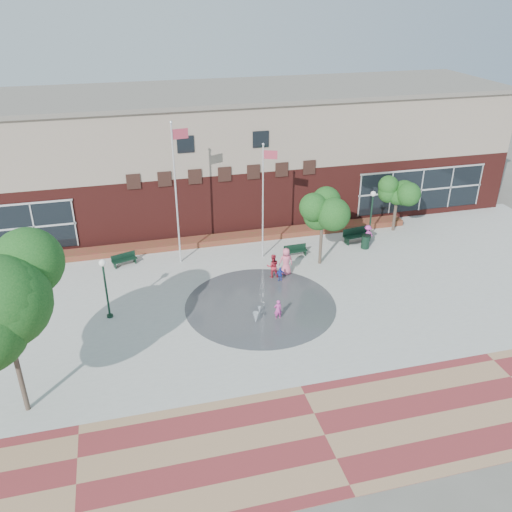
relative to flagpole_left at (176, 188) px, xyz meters
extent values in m
plane|color=#666056|center=(3.58, -9.37, -5.04)|extent=(120.00, 120.00, 0.00)
cube|color=#A8A8A0|center=(3.58, -5.37, -5.03)|extent=(46.00, 18.00, 0.01)
cube|color=maroon|center=(3.58, -16.37, -5.03)|extent=(46.00, 6.00, 0.01)
cylinder|color=#383A3D|center=(3.58, -6.37, -5.03)|extent=(8.40, 8.40, 0.01)
cube|color=#551D19|center=(3.58, 8.13, -2.79)|extent=(44.00, 10.00, 4.50)
cube|color=gray|center=(3.58, 8.13, 1.71)|extent=(44.00, 10.00, 4.50)
cube|color=slate|center=(3.58, 8.13, 4.01)|extent=(44.40, 10.40, 0.30)
cube|color=black|center=(18.58, 3.11, -2.92)|extent=(10.00, 0.12, 3.19)
cube|color=black|center=(1.08, 3.11, 1.76)|extent=(1.10, 0.10, 1.10)
cube|color=black|center=(6.08, 3.11, 1.76)|extent=(1.10, 0.10, 1.10)
cube|color=#A50C2A|center=(3.58, 2.23, -5.04)|extent=(26.00, 1.20, 0.40)
cylinder|color=white|center=(-0.05, -0.01, -0.58)|extent=(0.11, 0.11, 8.91)
sphere|color=white|center=(-0.05, -0.01, 3.92)|extent=(0.17, 0.17, 0.17)
cube|color=#A83446|center=(0.43, 0.07, 3.22)|extent=(0.97, 0.17, 0.60)
cylinder|color=white|center=(5.23, -0.68, -1.31)|extent=(0.10, 0.10, 7.47)
sphere|color=white|center=(5.23, -0.68, 2.48)|extent=(0.15, 0.15, 0.15)
cube|color=#A83446|center=(5.63, -0.84, 1.85)|extent=(0.81, 0.34, 0.53)
cylinder|color=#133021|center=(-4.56, -5.49, -3.47)|extent=(0.11, 0.11, 3.13)
cylinder|color=#133021|center=(-4.56, -5.49, -4.96)|extent=(0.33, 0.33, 0.15)
sphere|color=silver|center=(-4.56, -5.49, -1.74)|extent=(0.37, 0.37, 0.37)
cylinder|color=#133021|center=(13.29, 0.41, -3.49)|extent=(0.11, 0.11, 3.10)
cylinder|color=#133021|center=(13.29, 0.41, -4.97)|extent=(0.33, 0.33, 0.15)
sphere|color=silver|center=(13.29, 0.41, -1.77)|extent=(0.36, 0.36, 0.36)
cube|color=#133021|center=(-3.54, 0.36, -4.64)|extent=(1.64, 0.93, 0.05)
cube|color=#133021|center=(-3.60, 0.54, -4.44)|extent=(1.51, 0.55, 0.40)
cube|color=#133021|center=(7.36, -1.10, -4.65)|extent=(1.55, 0.49, 0.05)
cube|color=#133021|center=(7.35, -0.92, -4.46)|extent=(1.54, 0.11, 0.38)
cube|color=#133021|center=(12.15, -0.14, -4.52)|extent=(2.12, 0.87, 0.07)
cube|color=#133021|center=(12.12, 0.11, -4.26)|extent=(2.04, 0.36, 0.51)
cylinder|color=#133021|center=(12.28, -1.12, -4.57)|extent=(0.56, 0.56, 0.93)
cylinder|color=black|center=(12.28, -1.12, -4.09)|extent=(0.59, 0.59, 0.06)
cylinder|color=#403229|center=(-8.03, -11.86, -2.75)|extent=(0.21, 0.21, 4.59)
cylinder|color=#403229|center=(8.54, -2.44, -3.58)|extent=(0.20, 0.20, 2.91)
cylinder|color=#403229|center=(15.51, 1.10, -3.80)|extent=(0.21, 0.21, 2.47)
cone|color=white|center=(2.88, -8.03, -5.04)|extent=(0.33, 0.33, 0.63)
cone|color=white|center=(3.31, -7.14, -5.04)|extent=(0.17, 0.17, 0.39)
imported|color=#CC3F9C|center=(4.13, -7.90, -4.45)|extent=(0.44, 0.30, 1.17)
imported|color=#B72637|center=(5.12, -3.44, -4.27)|extent=(0.80, 0.66, 1.54)
imported|color=#EE6685|center=(6.01, -3.26, -4.16)|extent=(0.89, 0.60, 1.75)
imported|color=#253CB5|center=(5.42, -4.04, -4.57)|extent=(0.58, 0.30, 0.94)
imported|color=#C63BA3|center=(12.68, -0.55, -4.34)|extent=(0.98, 0.69, 1.39)
camera|label=1|loc=(-3.05, -31.14, 11.09)|focal=38.00mm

